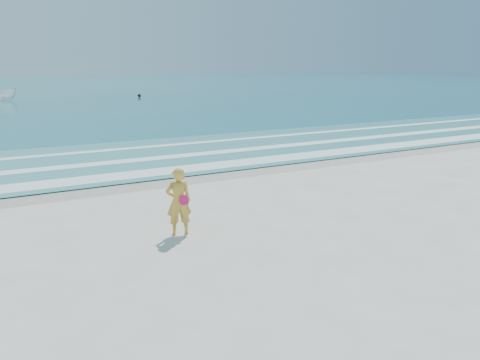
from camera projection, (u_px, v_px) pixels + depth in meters
name	position (u px, v px, depth m)	size (l,w,h in m)	color
ground	(315.00, 255.00, 11.33)	(400.00, 400.00, 0.00)	silver
wet_sand	(180.00, 178.00, 19.01)	(400.00, 2.40, 0.00)	#B2A893
ocean	(17.00, 85.00, 100.91)	(400.00, 190.00, 0.04)	#19727F
shallow	(143.00, 156.00, 23.26)	(400.00, 10.00, 0.01)	#59B7AD
foam_near	(168.00, 171.00, 20.10)	(400.00, 1.40, 0.01)	white
foam_mid	(148.00, 159.00, 22.58)	(400.00, 0.90, 0.01)	white
foam_far	(129.00, 148.00, 25.39)	(400.00, 0.60, 0.01)	white
buoy	(139.00, 95.00, 64.89)	(0.46, 0.46, 0.46)	black
woman	(179.00, 202.00, 12.51)	(0.75, 0.57, 1.86)	gold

